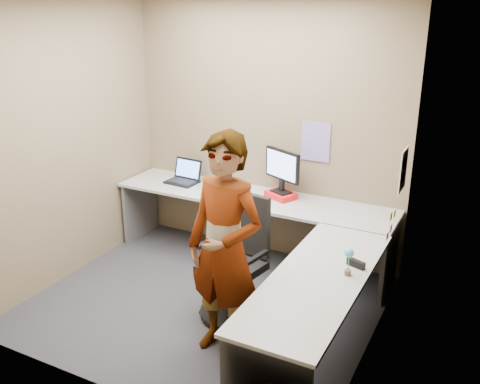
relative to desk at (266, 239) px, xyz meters
The scene contains 20 objects.
ground 0.83m from the desk, 138.54° to the right, with size 3.00×3.00×0.00m, color #29282E.
wall_back 1.27m from the desk, 115.54° to the left, with size 3.00×3.00×0.00m, color brown.
wall_right 1.36m from the desk, 19.95° to the right, with size 2.70×2.70×0.00m, color brown.
wall_left 2.12m from the desk, 168.73° to the right, with size 2.70×2.70×0.00m, color brown.
desk is the anchor object (origin of this frame).
paper_ream 0.72m from the desk, 102.61° to the left, with size 0.29×0.21×0.06m, color red.
monitor 0.85m from the desk, 102.37° to the left, with size 0.44×0.23×0.44m.
laptop 1.47m from the desk, 152.93° to the left, with size 0.36×0.31×0.24m.
trackball_mouse 0.75m from the desk, 148.03° to the left, with size 0.12×0.08×0.07m.
origami 0.63m from the desk, 133.45° to the left, with size 0.10×0.10×0.06m, color white.
stapler 1.04m from the desk, 24.37° to the right, with size 0.15×0.04×0.06m, color black.
flower 1.12m from the desk, 32.07° to the right, with size 0.07×0.07×0.22m.
calendar_purple 1.15m from the desk, 82.85° to the left, with size 0.30×0.01×0.40m, color #846BB7.
calendar_white 1.35m from the desk, 26.02° to the left, with size 0.01×0.28×0.38m, color white.
sticky_note_a 1.13m from the desk, ahead, with size 0.01×0.07×0.07m, color #F2E059.
sticky_note_b 1.10m from the desk, 11.49° to the left, with size 0.01×0.07×0.07m, color pink.
sticky_note_c 1.08m from the desk, ahead, with size 0.01×0.07×0.07m, color pink.
sticky_note_d 1.15m from the desk, 16.61° to the left, with size 0.01×0.07×0.07m, color #F2E059.
office_chair 0.43m from the desk, 105.11° to the right, with size 0.59×0.57×1.07m.
person 0.96m from the desk, 85.30° to the right, with size 0.65×0.43×1.78m, color #999399.
Camera 1 is at (2.25, -3.65, 2.65)m, focal length 40.00 mm.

